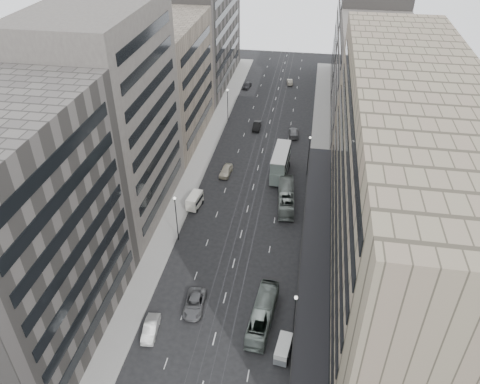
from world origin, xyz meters
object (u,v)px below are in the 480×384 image
Objects in this scene: bus_far at (286,197)px; sedan_1 at (151,329)px; double_decker at (280,163)px; sedan_2 at (194,304)px; panel_van at (195,200)px; bus_near at (263,314)px; vw_microbus at (283,348)px.

sedan_1 is at bearing 59.73° from bus_far.
sedan_1 is at bearing -104.88° from double_decker.
sedan_2 is (-8.21, -35.33, -2.10)m from double_decker.
bus_far is at bearing 65.04° from sedan_2.
sedan_1 is at bearing -79.88° from panel_van.
bus_near is at bearing 11.25° from sedan_1.
sedan_2 is at bearing -0.35° from bus_near.
vw_microbus is at bearing -27.52° from sedan_2.
double_decker is (-1.91, 9.36, 1.31)m from bus_far.
sedan_1 is (-12.70, -40.29, -2.10)m from double_decker.
vw_microbus reaches higher than sedan_2.
panel_van is (-14.87, 23.32, -0.07)m from bus_near.
bus_near is 26.84m from bus_far.
bus_far is at bearing 59.46° from sedan_1.
bus_near is at bearing -8.90° from sedan_2.
sedan_2 is at bearing 42.62° from sedan_1.
double_decker is 42.30m from sedan_1.
sedan_2 is (-10.12, -25.97, -0.79)m from bus_far.
bus_far reaches higher than sedan_1.
vw_microbus is at bearing -49.33° from panel_van.
bus_near is at bearing -85.58° from double_decker.
double_decker is at bearing 67.24° from sedan_1.
bus_far reaches higher than vw_microbus.
double_decker is 1.76× the size of sedan_2.
sedan_2 is at bearing 63.71° from bus_far.
bus_far is 31.56m from vw_microbus.
panel_van is at bearing 130.13° from vw_microbus.
sedan_1 is at bearing -174.39° from vw_microbus.
bus_near is 2.24× the size of sedan_1.
bus_near is at bearing 83.37° from bus_far.
panel_van is at bearing 100.12° from sedan_2.
panel_van is (-17.95, 27.96, 0.24)m from vw_microbus.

